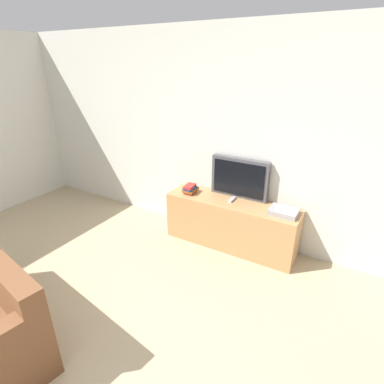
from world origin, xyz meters
TOP-DOWN VIEW (x-y plane):
  - wall_back at (0.00, 3.03)m, footprint 9.00×0.06m
  - tv_stand at (0.51, 2.76)m, footprint 1.65×0.45m
  - television at (0.52, 2.94)m, footprint 0.73×0.09m
  - book_stack at (-0.06, 2.73)m, footprint 0.15×0.23m
  - remote_on_stand at (0.50, 2.79)m, footprint 0.05×0.16m
  - set_top_box at (1.14, 2.75)m, footprint 0.31×0.25m

SIDE VIEW (x-z plane):
  - tv_stand at x=0.51m, z-range 0.00..0.61m
  - remote_on_stand at x=0.50m, z-range 0.61..0.64m
  - set_top_box at x=1.14m, z-range 0.61..0.67m
  - book_stack at x=-0.06m, z-range 0.61..0.72m
  - television at x=0.52m, z-range 0.61..1.11m
  - wall_back at x=0.00m, z-range 0.00..2.60m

